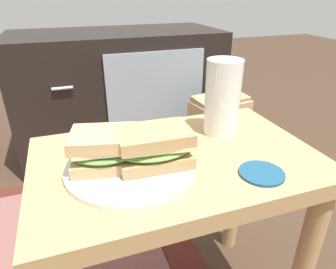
% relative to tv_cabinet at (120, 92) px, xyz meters
% --- Properties ---
extents(side_table, '(0.56, 0.36, 0.46)m').
position_rel_tv_cabinet_xyz_m(side_table, '(-0.06, -0.95, 0.08)').
color(side_table, tan).
rests_on(side_table, ground).
extents(tv_cabinet, '(0.96, 0.46, 0.58)m').
position_rel_tv_cabinet_xyz_m(tv_cabinet, '(0.00, 0.00, 0.00)').
color(tv_cabinet, black).
rests_on(tv_cabinet, ground).
extents(plate, '(0.24, 0.24, 0.01)m').
position_rel_tv_cabinet_xyz_m(plate, '(-0.16, -0.96, 0.17)').
color(plate, silver).
rests_on(plate, side_table).
extents(sandwich_front, '(0.14, 0.12, 0.07)m').
position_rel_tv_cabinet_xyz_m(sandwich_front, '(-0.20, -0.95, 0.21)').
color(sandwich_front, tan).
rests_on(sandwich_front, plate).
extents(sandwich_back, '(0.15, 0.10, 0.07)m').
position_rel_tv_cabinet_xyz_m(sandwich_back, '(-0.12, -0.97, 0.21)').
color(sandwich_back, tan).
rests_on(sandwich_back, plate).
extents(beer_glass, '(0.08, 0.08, 0.17)m').
position_rel_tv_cabinet_xyz_m(beer_glass, '(0.07, -0.88, 0.25)').
color(beer_glass, silver).
rests_on(beer_glass, side_table).
extents(coaster, '(0.08, 0.08, 0.01)m').
position_rel_tv_cabinet_xyz_m(coaster, '(0.06, -1.06, 0.17)').
color(coaster, navy).
rests_on(coaster, side_table).
extents(paper_bag, '(0.26, 0.17, 0.36)m').
position_rel_tv_cabinet_xyz_m(paper_bag, '(0.34, -0.40, -0.11)').
color(paper_bag, tan).
rests_on(paper_bag, ground).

